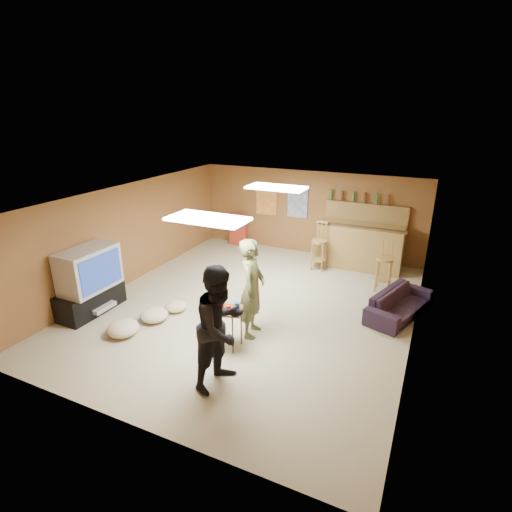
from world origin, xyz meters
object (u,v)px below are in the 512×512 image
at_px(tv_body, 89,269).
at_px(person_olive, 252,288).
at_px(tray_table, 226,328).
at_px(person_black, 221,327).
at_px(bar_counter, 360,246).
at_px(sofa, 400,304).

distance_m(tv_body, person_olive, 3.15).
xyz_separation_m(person_olive, tray_table, (-0.21, -0.54, -0.53)).
height_order(person_black, tray_table, person_black).
xyz_separation_m(bar_counter, sofa, (1.20, -2.10, -0.31)).
relative_size(person_olive, tray_table, 2.56).
height_order(sofa, tray_table, tray_table).
bearing_deg(person_olive, tray_table, 147.42).
relative_size(tv_body, tray_table, 1.61).
relative_size(tv_body, person_black, 0.61).
distance_m(sofa, tray_table, 3.38).
bearing_deg(tv_body, sofa, 23.73).
bearing_deg(person_olive, tv_body, 89.92).
height_order(bar_counter, tray_table, bar_counter).
distance_m(tv_body, bar_counter, 6.09).
xyz_separation_m(tv_body, person_black, (3.27, -0.78, 0.00)).
bearing_deg(person_black, bar_counter, 1.89).
bearing_deg(tv_body, tray_table, 0.95).
bearing_deg(person_olive, bar_counter, -26.07).
bearing_deg(sofa, bar_counter, 48.17).
height_order(bar_counter, sofa, bar_counter).
xyz_separation_m(bar_counter, tray_table, (-1.27, -4.40, -0.21)).
bearing_deg(bar_counter, person_black, -99.56).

